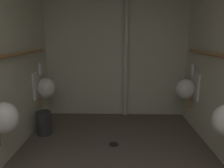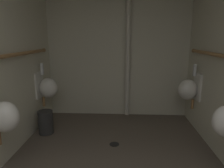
{
  "view_description": "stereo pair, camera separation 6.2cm",
  "coord_description": "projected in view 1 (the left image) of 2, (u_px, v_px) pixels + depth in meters",
  "views": [
    {
      "loc": [
        0.03,
        -0.13,
        1.51
      ],
      "look_at": [
        -0.03,
        2.26,
        0.97
      ],
      "focal_mm": 32.98,
      "sensor_mm": 36.0,
      "label": 1
    },
    {
      "loc": [
        0.09,
        -0.13,
        1.51
      ],
      "look_at": [
        -0.03,
        2.26,
        0.97
      ],
      "focal_mm": 32.98,
      "sensor_mm": 36.0,
      "label": 2
    }
  ],
  "objects": [
    {
      "name": "urinal_left_mid",
      "position": [
        2.0,
        117.0,
        2.18
      ],
      "size": [
        0.32,
        0.3,
        0.76
      ],
      "color": "silver"
    },
    {
      "name": "urinal_right_far",
      "position": [
        187.0,
        88.0,
        3.41
      ],
      "size": [
        0.32,
        0.3,
        0.76
      ],
      "color": "silver"
    },
    {
      "name": "wall_back",
      "position": [
        116.0,
        49.0,
        3.91
      ],
      "size": [
        2.79,
        0.06,
        2.62
      ],
      "primitive_type": "cube",
      "color": "beige",
      "rests_on": "ground"
    },
    {
      "name": "waste_bin",
      "position": [
        44.0,
        123.0,
        3.28
      ],
      "size": [
        0.23,
        0.23,
        0.37
      ],
      "primitive_type": "cylinder",
      "color": "#2D2D2D",
      "rests_on": "ground"
    },
    {
      "name": "urinal_left_far",
      "position": [
        45.0,
        88.0,
        3.47
      ],
      "size": [
        0.32,
        0.3,
        0.76
      ],
      "color": "silver"
    },
    {
      "name": "standpipe_back_wall",
      "position": [
        126.0,
        49.0,
        3.8
      ],
      "size": [
        0.08,
        0.08,
        2.57
      ],
      "primitive_type": "cylinder",
      "color": "beige",
      "rests_on": "ground"
    },
    {
      "name": "floor_drain",
      "position": [
        114.0,
        144.0,
        2.98
      ],
      "size": [
        0.14,
        0.14,
        0.01
      ],
      "primitive_type": "cylinder",
      "color": "black",
      "rests_on": "ground"
    }
  ]
}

